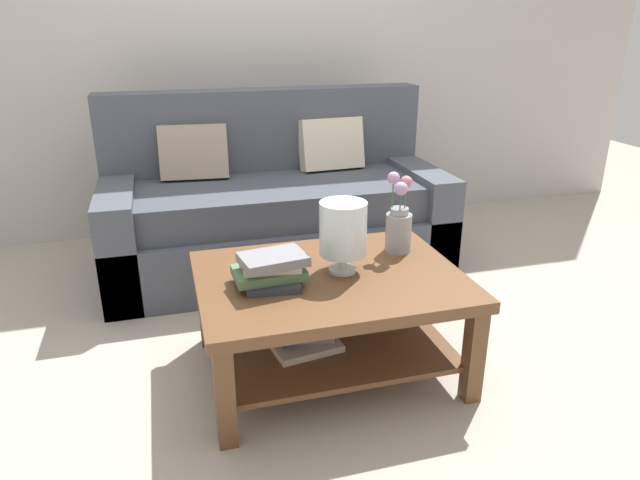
# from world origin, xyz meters

# --- Properties ---
(ground_plane) EXTENTS (10.00, 10.00, 0.00)m
(ground_plane) POSITION_xyz_m (0.00, 0.00, 0.00)
(ground_plane) COLOR #ADA393
(back_wall) EXTENTS (6.40, 0.12, 2.70)m
(back_wall) POSITION_xyz_m (0.00, 1.65, 1.35)
(back_wall) COLOR #BCB7B2
(back_wall) RESTS_ON ground
(couch) EXTENTS (2.02, 0.90, 1.06)m
(couch) POSITION_xyz_m (0.03, 0.79, 0.36)
(couch) COLOR #474C56
(couch) RESTS_ON ground
(coffee_table) EXTENTS (1.10, 0.83, 0.46)m
(coffee_table) POSITION_xyz_m (0.01, -0.44, 0.33)
(coffee_table) COLOR brown
(coffee_table) RESTS_ON ground
(book_stack_main) EXTENTS (0.30, 0.24, 0.13)m
(book_stack_main) POSITION_xyz_m (-0.24, -0.46, 0.53)
(book_stack_main) COLOR #2D333D
(book_stack_main) RESTS_ON coffee_table
(glass_hurricane_vase) EXTENTS (0.20, 0.20, 0.31)m
(glass_hurricane_vase) POSITION_xyz_m (0.08, -0.42, 0.65)
(glass_hurricane_vase) COLOR silver
(glass_hurricane_vase) RESTS_ON coffee_table
(flower_pitcher) EXTENTS (0.12, 0.12, 0.37)m
(flower_pitcher) POSITION_xyz_m (0.39, -0.27, 0.60)
(flower_pitcher) COLOR gray
(flower_pitcher) RESTS_ON coffee_table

